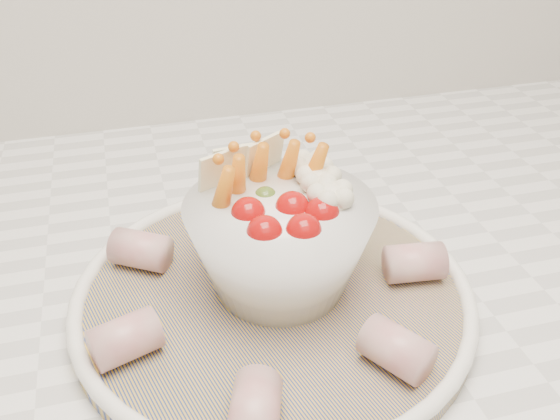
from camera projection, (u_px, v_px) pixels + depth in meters
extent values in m
cube|color=white|center=(248.00, 278.00, 0.56)|extent=(2.04, 0.62, 0.04)
cylinder|color=navy|center=(273.00, 298.00, 0.49)|extent=(0.38, 0.38, 0.01)
torus|color=white|center=(273.00, 291.00, 0.49)|extent=(0.31, 0.31, 0.01)
sphere|color=#A40B0A|center=(265.00, 233.00, 0.43)|extent=(0.03, 0.03, 0.03)
sphere|color=#A40B0A|center=(304.00, 231.00, 0.43)|extent=(0.03, 0.03, 0.03)
sphere|color=#A40B0A|center=(322.00, 214.00, 0.45)|extent=(0.03, 0.03, 0.03)
sphere|color=#A40B0A|center=(248.00, 214.00, 0.45)|extent=(0.03, 0.03, 0.03)
sphere|color=#A40B0A|center=(292.00, 208.00, 0.45)|extent=(0.03, 0.03, 0.03)
sphere|color=#446220|center=(265.00, 199.00, 0.47)|extent=(0.02, 0.02, 0.02)
cone|color=orange|center=(237.00, 184.00, 0.47)|extent=(0.02, 0.03, 0.06)
cone|color=orange|center=(259.00, 172.00, 0.48)|extent=(0.02, 0.04, 0.06)
cone|color=orange|center=(288.00, 170.00, 0.48)|extent=(0.03, 0.04, 0.06)
cone|color=orange|center=(222.00, 198.00, 0.45)|extent=(0.03, 0.04, 0.06)
cone|color=orange|center=(313.00, 174.00, 0.48)|extent=(0.04, 0.04, 0.06)
sphere|color=white|center=(318.00, 186.00, 0.48)|extent=(0.03, 0.03, 0.03)
sphere|color=white|center=(331.00, 203.00, 0.46)|extent=(0.03, 0.03, 0.03)
sphere|color=white|center=(311.00, 173.00, 0.49)|extent=(0.03, 0.03, 0.03)
cube|color=#F6F0BF|center=(238.00, 169.00, 0.48)|extent=(0.04, 0.01, 0.04)
cube|color=#F6F0BF|center=(264.00, 161.00, 0.49)|extent=(0.04, 0.03, 0.04)
cube|color=#F6F0BF|center=(221.00, 175.00, 0.47)|extent=(0.04, 0.03, 0.04)
cylinder|color=#B55357|center=(415.00, 262.00, 0.49)|extent=(0.05, 0.04, 0.03)
cylinder|color=#B55357|center=(340.00, 203.00, 0.57)|extent=(0.05, 0.05, 0.03)
cylinder|color=#B55357|center=(224.00, 195.00, 0.58)|extent=(0.04, 0.05, 0.03)
cylinder|color=#B55357|center=(141.00, 250.00, 0.51)|extent=(0.05, 0.05, 0.03)
cylinder|color=#B55357|center=(125.00, 339.00, 0.42)|extent=(0.05, 0.04, 0.03)
cylinder|color=#B55357|center=(255.00, 410.00, 0.37)|extent=(0.04, 0.05, 0.03)
cylinder|color=#B55357|center=(397.00, 349.00, 0.41)|extent=(0.05, 0.05, 0.03)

